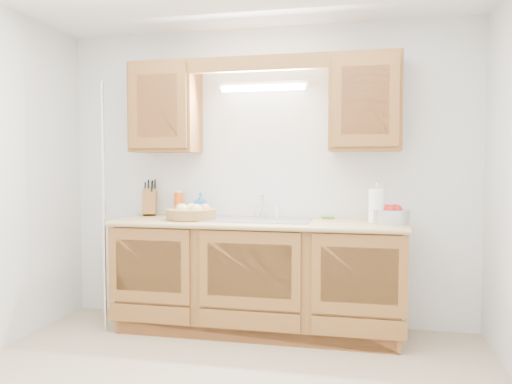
% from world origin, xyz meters
% --- Properties ---
extents(room, '(3.52, 3.50, 2.50)m').
position_xyz_m(room, '(0.00, 0.00, 1.25)').
color(room, tan).
rests_on(room, ground).
extents(base_cabinets, '(2.20, 0.60, 0.86)m').
position_xyz_m(base_cabinets, '(0.00, 1.20, 0.44)').
color(base_cabinets, brown).
rests_on(base_cabinets, ground).
extents(countertop, '(2.30, 0.63, 0.04)m').
position_xyz_m(countertop, '(0.00, 1.19, 0.88)').
color(countertop, tan).
rests_on(countertop, base_cabinets).
extents(upper_cabinet_left, '(0.55, 0.33, 0.75)m').
position_xyz_m(upper_cabinet_left, '(-0.83, 1.33, 1.83)').
color(upper_cabinet_left, brown).
rests_on(upper_cabinet_left, room).
extents(upper_cabinet_right, '(0.55, 0.33, 0.75)m').
position_xyz_m(upper_cabinet_right, '(0.83, 1.33, 1.83)').
color(upper_cabinet_right, brown).
rests_on(upper_cabinet_right, room).
extents(valance, '(2.20, 0.05, 0.12)m').
position_xyz_m(valance, '(0.00, 1.19, 2.14)').
color(valance, brown).
rests_on(valance, room).
extents(fluorescent_fixture, '(0.76, 0.08, 0.08)m').
position_xyz_m(fluorescent_fixture, '(0.00, 1.42, 2.00)').
color(fluorescent_fixture, white).
rests_on(fluorescent_fixture, room).
extents(sink, '(0.84, 0.46, 0.36)m').
position_xyz_m(sink, '(0.00, 1.21, 0.83)').
color(sink, '#9E9EA3').
rests_on(sink, countertop).
extents(wire_shelf_pole, '(0.03, 0.03, 2.00)m').
position_xyz_m(wire_shelf_pole, '(-1.20, 0.94, 1.00)').
color(wire_shelf_pole, silver).
rests_on(wire_shelf_pole, ground).
extents(outlet_plate, '(0.08, 0.01, 0.12)m').
position_xyz_m(outlet_plate, '(0.95, 1.49, 1.15)').
color(outlet_plate, white).
rests_on(outlet_plate, room).
extents(fruit_basket, '(0.47, 0.47, 0.13)m').
position_xyz_m(fruit_basket, '(-0.54, 1.15, 0.96)').
color(fruit_basket, olive).
rests_on(fruit_basket, countertop).
extents(knife_block, '(0.17, 0.21, 0.33)m').
position_xyz_m(knife_block, '(-1.01, 1.39, 1.02)').
color(knife_block, brown).
rests_on(knife_block, countertop).
extents(orange_canister, '(0.08, 0.08, 0.22)m').
position_xyz_m(orange_canister, '(-0.76, 1.44, 1.01)').
color(orange_canister, '#F5550D').
rests_on(orange_canister, countertop).
extents(soap_bottle, '(0.11, 0.11, 0.21)m').
position_xyz_m(soap_bottle, '(-0.54, 1.38, 1.00)').
color(soap_bottle, '#277CC5').
rests_on(soap_bottle, countertop).
extents(sponge, '(0.11, 0.08, 0.02)m').
position_xyz_m(sponge, '(0.54, 1.44, 0.91)').
color(sponge, '#CC333F').
rests_on(sponge, countertop).
extents(paper_towel, '(0.15, 0.15, 0.31)m').
position_xyz_m(paper_towel, '(0.93, 1.19, 1.03)').
color(paper_towel, silver).
rests_on(paper_towel, countertop).
extents(apple_bowl, '(0.36, 0.36, 0.15)m').
position_xyz_m(apple_bowl, '(1.03, 1.18, 0.96)').
color(apple_bowl, silver).
rests_on(apple_bowl, countertop).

